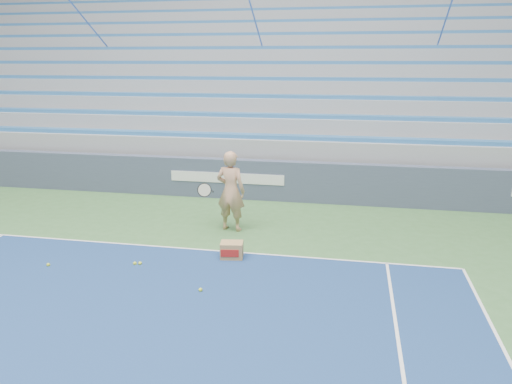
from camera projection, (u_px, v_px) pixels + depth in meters
The scene contains 8 objects.
sponsor_barrier at pixel (228, 178), 13.88m from camera, with size 30.00×0.32×1.10m.
bleachers at pixel (264, 98), 18.84m from camera, with size 31.00×9.15×7.30m.
tennis_player at pixel (231, 191), 11.14m from camera, with size 0.97×0.89×1.82m.
ball_box at pixel (232, 250), 9.71m from camera, with size 0.48×0.39×0.33m.
tennis_ball_0 at pixel (201, 290), 8.33m from camera, with size 0.07×0.07×0.07m, color #D2E62F.
tennis_ball_1 at pixel (140, 263), 9.41m from camera, with size 0.07×0.07×0.07m, color #D2E62F.
tennis_ball_2 at pixel (48, 265), 9.35m from camera, with size 0.07×0.07×0.07m, color #D2E62F.
tennis_ball_3 at pixel (135, 263), 9.41m from camera, with size 0.07×0.07×0.07m, color #D2E62F.
Camera 1 is at (3.36, 2.77, 3.77)m, focal length 35.00 mm.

